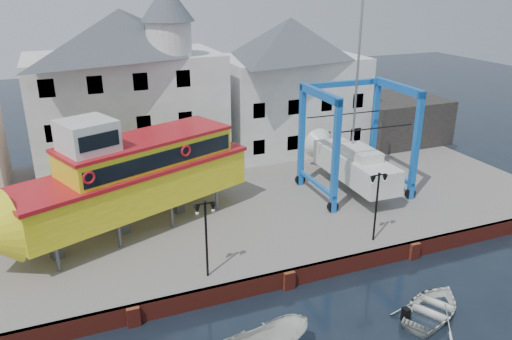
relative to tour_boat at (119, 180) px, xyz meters
name	(u,v)px	position (x,y,z in m)	size (l,w,h in m)	color
ground	(288,288)	(7.28, -7.54, -4.40)	(140.00, 140.00, 0.00)	black
hardstanding	(222,199)	(7.28, 3.46, -3.90)	(44.00, 22.00, 1.00)	slate
quay_wall	(288,279)	(7.28, -7.44, -3.90)	(44.00, 0.47, 1.00)	maroon
building_white_main	(128,89)	(2.41, 10.85, 2.94)	(14.00, 8.30, 14.00)	silver
building_white_right	(290,84)	(16.28, 11.45, 2.20)	(12.00, 8.00, 11.20)	silver
shed_dark	(395,119)	(26.28, 9.46, -1.40)	(8.00, 7.00, 4.00)	black
lamp_post_left	(206,220)	(3.28, -6.34, -0.23)	(1.12, 0.32, 4.20)	black
lamp_post_right	(378,190)	(13.28, -6.34, -0.23)	(1.12, 0.32, 4.20)	black
tour_boat	(119,180)	(0.00, 0.00, 0.00)	(16.82, 9.89, 7.21)	#59595E
travel_lift	(349,156)	(16.07, 1.06, -0.99)	(6.89, 9.64, 14.47)	#0E54A8
motorboat_b	(432,314)	(12.80, -12.13, -4.40)	(3.10, 4.34, 0.90)	silver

